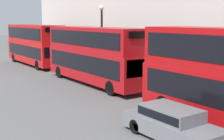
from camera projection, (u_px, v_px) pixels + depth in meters
name	position (u px, v px, depth m)	size (l,w,h in m)	color
bus_second_in_queue	(94.00, 53.00, 24.06)	(2.59, 11.08, 4.39)	#A80F14
bus_third_in_queue	(34.00, 43.00, 34.33)	(2.59, 10.70, 4.41)	red
car_hatchback	(172.00, 123.00, 12.92)	(1.77, 4.55, 1.39)	slate
street_lamp	(102.00, 33.00, 26.26)	(0.44, 0.44, 6.18)	black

